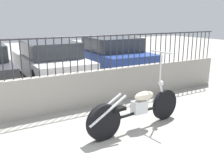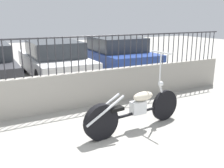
% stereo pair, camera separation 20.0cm
% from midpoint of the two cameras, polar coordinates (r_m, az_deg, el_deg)
% --- Properties ---
extents(low_wall, '(10.79, 0.18, 0.84)m').
position_cam_midpoint_polar(low_wall, '(5.63, -17.71, -2.71)').
color(low_wall, '#9E998E').
rests_on(low_wall, ground_plane).
extents(fence_railing, '(10.79, 0.04, 0.83)m').
position_cam_midpoint_polar(fence_railing, '(5.43, -18.51, 6.97)').
color(fence_railing, '#2D2D33').
rests_on(fence_railing, low_wall).
extents(motorcycle_black, '(2.18, 0.53, 1.44)m').
position_cam_midpoint_polar(motorcycle_black, '(4.67, 3.53, -6.00)').
color(motorcycle_black, black).
rests_on(motorcycle_black, ground_plane).
extents(car_white, '(1.73, 4.39, 1.30)m').
position_cam_midpoint_polar(car_white, '(8.85, -14.78, 5.34)').
color(car_white, black).
rests_on(car_white, ground_plane).
extents(car_blue, '(2.05, 4.17, 1.34)m').
position_cam_midpoint_polar(car_blue, '(9.75, -1.02, 6.80)').
color(car_blue, black).
rests_on(car_blue, ground_plane).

